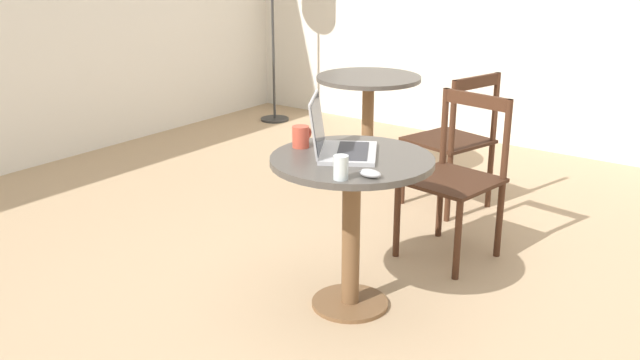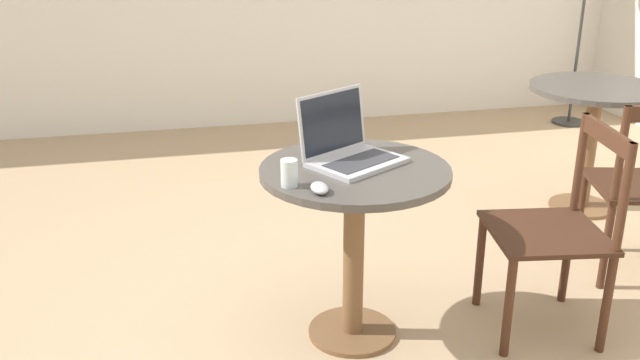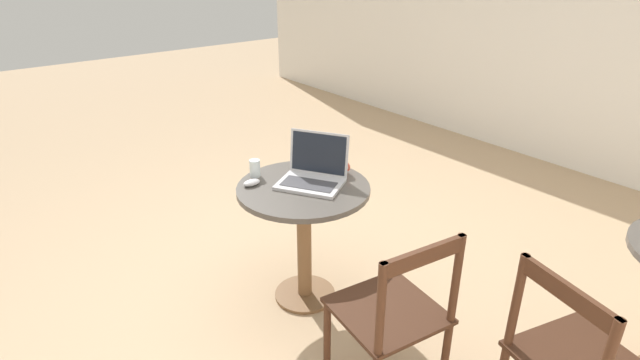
% 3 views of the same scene
% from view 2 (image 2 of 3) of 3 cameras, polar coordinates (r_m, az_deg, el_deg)
% --- Properties ---
extents(ground_plane, '(16.00, 16.00, 0.00)m').
position_cam_2_polar(ground_plane, '(2.96, 0.30, -13.12)').
color(ground_plane, tan).
extents(cafe_table_near, '(0.73, 0.73, 0.74)m').
position_cam_2_polar(cafe_table_near, '(2.77, 2.77, -2.27)').
color(cafe_table_near, brown).
rests_on(cafe_table_near, ground_plane).
extents(cafe_table_mid, '(0.73, 0.73, 0.74)m').
position_cam_2_polar(cafe_table_mid, '(4.30, 21.03, 4.88)').
color(cafe_table_mid, brown).
rests_on(cafe_table_mid, ground_plane).
extents(chair_near_right, '(0.50, 0.50, 0.87)m').
position_cam_2_polar(chair_near_right, '(3.03, 18.40, -3.89)').
color(chair_near_right, '#472819').
rests_on(chair_near_right, ground_plane).
extents(laptop, '(0.44, 0.42, 0.26)m').
position_cam_2_polar(laptop, '(2.75, 2.35, 2.52)').
color(laptop, '#B7B7BC').
rests_on(laptop, cafe_table_near).
extents(mouse, '(0.06, 0.10, 0.03)m').
position_cam_2_polar(mouse, '(2.46, -0.05, -0.64)').
color(mouse, '#B7B7BC').
rests_on(mouse, cafe_table_near).
extents(mug, '(0.12, 0.08, 0.10)m').
position_cam_2_polar(mug, '(2.94, 1.24, 3.71)').
color(mug, '#C64C38').
rests_on(mug, cafe_table_near).
extents(drinking_glass, '(0.06, 0.06, 0.10)m').
position_cam_2_polar(drinking_glass, '(2.51, -2.48, 0.56)').
color(drinking_glass, silver).
rests_on(drinking_glass, cafe_table_near).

